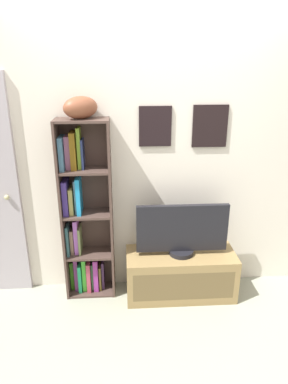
# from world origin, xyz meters

# --- Properties ---
(ground) EXTENTS (5.20, 5.20, 0.04)m
(ground) POSITION_xyz_m (0.00, 0.00, -0.02)
(ground) COLOR gray
(back_wall) EXTENTS (4.80, 0.08, 2.59)m
(back_wall) POSITION_xyz_m (0.00, 1.13, 1.30)
(back_wall) COLOR silver
(back_wall) RESTS_ON ground
(bookshelf) EXTENTS (0.44, 0.24, 1.63)m
(bookshelf) POSITION_xyz_m (-0.63, 1.01, 0.75)
(bookshelf) COLOR #48352F
(bookshelf) RESTS_ON ground
(football) EXTENTS (0.34, 0.31, 0.18)m
(football) POSITION_xyz_m (-0.58, 0.98, 1.71)
(football) COLOR brown
(football) RESTS_ON bookshelf
(tv_stand) EXTENTS (0.99, 0.41, 0.42)m
(tv_stand) POSITION_xyz_m (0.25, 0.89, 0.21)
(tv_stand) COLOR olive
(tv_stand) RESTS_ON ground
(television) EXTENTS (0.81, 0.22, 0.48)m
(television) POSITION_xyz_m (0.25, 0.89, 0.66)
(television) COLOR black
(television) RESTS_ON tv_stand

